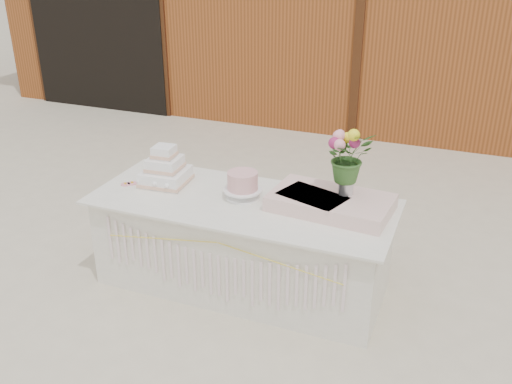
# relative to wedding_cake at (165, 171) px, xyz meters

# --- Properties ---
(ground) EXTENTS (80.00, 80.00, 0.00)m
(ground) POSITION_rel_wedding_cake_xyz_m (0.73, -0.09, -0.88)
(ground) COLOR beige
(ground) RESTS_ON ground
(barn) EXTENTS (12.60, 4.60, 3.30)m
(barn) POSITION_rel_wedding_cake_xyz_m (0.72, 5.91, 0.79)
(barn) COLOR brown
(barn) RESTS_ON ground
(cake_table) EXTENTS (2.40, 1.00, 0.77)m
(cake_table) POSITION_rel_wedding_cake_xyz_m (0.73, -0.09, -0.49)
(cake_table) COLOR white
(cake_table) RESTS_ON ground
(wedding_cake) EXTENTS (0.39, 0.39, 0.33)m
(wedding_cake) POSITION_rel_wedding_cake_xyz_m (0.00, 0.00, 0.00)
(wedding_cake) COLOR white
(wedding_cake) RESTS_ON cake_table
(pink_cake_stand) EXTENTS (0.31, 0.31, 0.22)m
(pink_cake_stand) POSITION_rel_wedding_cake_xyz_m (0.71, -0.03, 0.01)
(pink_cake_stand) COLOR white
(pink_cake_stand) RESTS_ON cake_table
(satin_runner) EXTENTS (0.94, 0.59, 0.11)m
(satin_runner) POSITION_rel_wedding_cake_xyz_m (1.41, 0.03, -0.06)
(satin_runner) COLOR beige
(satin_runner) RESTS_ON cake_table
(flower_vase) EXTENTS (0.11, 0.11, 0.15)m
(flower_vase) POSITION_rel_wedding_cake_xyz_m (1.50, 0.11, 0.08)
(flower_vase) COLOR silver
(flower_vase) RESTS_ON satin_runner
(bouquet) EXTENTS (0.46, 0.46, 0.39)m
(bouquet) POSITION_rel_wedding_cake_xyz_m (1.50, 0.11, 0.35)
(bouquet) COLOR #315C25
(bouquet) RESTS_ON flower_vase
(loose_flowers) EXTENTS (0.24, 0.40, 0.02)m
(loose_flowers) POSITION_rel_wedding_cake_xyz_m (-0.25, -0.07, -0.10)
(loose_flowers) COLOR pink
(loose_flowers) RESTS_ON cake_table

